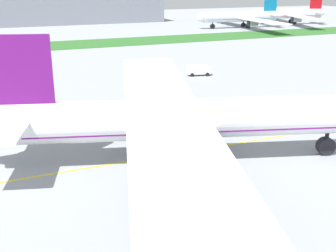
{
  "coord_description": "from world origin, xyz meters",
  "views": [
    {
      "loc": [
        -17.24,
        -47.13,
        22.63
      ],
      "look_at": [
        4.87,
        4.33,
        3.65
      ],
      "focal_mm": 45.66,
      "sensor_mm": 36.0,
      "label": 1
    }
  ],
  "objects": [
    {
      "name": "terminal_building",
      "position": [
        31.2,
        201.87,
        9.0
      ],
      "size": [
        103.58,
        20.0,
        18.0
      ],
      "primitive_type": "cube",
      "color": "gray",
      "rests_on": "ground"
    },
    {
      "name": "ground_crew_marshaller_front",
      "position": [
        2.96,
        -22.19,
        1.0
      ],
      "size": [
        0.46,
        0.49,
        1.65
      ],
      "color": "black",
      "rests_on": "ground"
    },
    {
      "name": "service_truck_baggage_loader",
      "position": [
        -8.66,
        57.77,
        1.55
      ],
      "size": [
        5.8,
        2.57,
        2.86
      ],
      "color": "yellow",
      "rests_on": "ground"
    },
    {
      "name": "parked_airliner_far_right",
      "position": [
        106.28,
        144.61,
        5.48
      ],
      "size": [
        48.65,
        77.41,
        16.15
      ],
      "color": "white",
      "rests_on": "ground"
    },
    {
      "name": "parked_airliner_far_outer",
      "position": [
        141.91,
        151.81,
        5.56
      ],
      "size": [
        44.34,
        70.56,
        16.39
      ],
      "color": "white",
      "rests_on": "ground"
    },
    {
      "name": "apron_taxi_line",
      "position": [
        0.0,
        2.85,
        0.0
      ],
      "size": [
        280.0,
        0.36,
        0.01
      ],
      "primitive_type": "cube",
      "color": "yellow",
      "rests_on": "ground"
    },
    {
      "name": "service_truck_fuel_bowser",
      "position": [
        31.98,
        48.02,
        1.44
      ],
      "size": [
        6.32,
        3.75,
        2.59
      ],
      "color": "white",
      "rests_on": "ground"
    },
    {
      "name": "airliner_foreground",
      "position": [
        4.96,
        0.39,
        5.71
      ],
      "size": [
        57.66,
        94.96,
        16.82
      ],
      "color": "white",
      "rests_on": "ground"
    },
    {
      "name": "ground_plane",
      "position": [
        0.0,
        0.0,
        0.0
      ],
      "size": [
        600.0,
        600.0,
        0.0
      ],
      "primitive_type": "plane",
      "color": "#9399A0",
      "rests_on": "ground"
    },
    {
      "name": "grass_median_strip",
      "position": [
        0.0,
        116.67,
        0.05
      ],
      "size": [
        320.0,
        24.0,
        0.1
      ],
      "primitive_type": "cube",
      "color": "#2D6628",
      "rests_on": "ground"
    }
  ]
}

